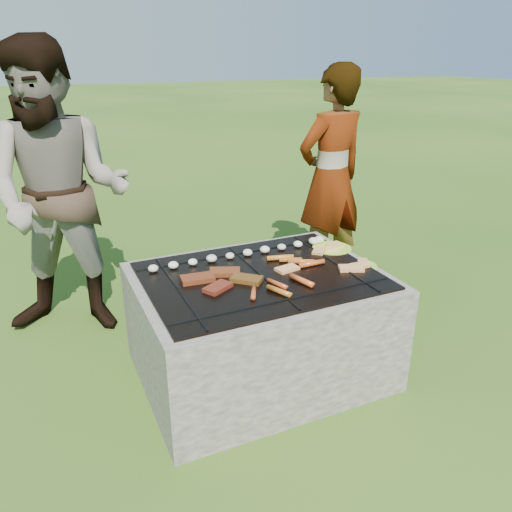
{
  "coord_description": "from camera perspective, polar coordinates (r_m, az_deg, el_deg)",
  "views": [
    {
      "loc": [
        -1.02,
        -2.2,
        1.71
      ],
      "look_at": [
        0.0,
        0.05,
        0.7
      ],
      "focal_mm": 35.0,
      "sensor_mm": 36.0,
      "label": 1
    }
  ],
  "objects": [
    {
      "name": "plate_far",
      "position": [
        3.05,
        8.68,
        0.87
      ],
      "size": [
        0.29,
        0.29,
        0.03
      ],
      "color": "#F6EF3A",
      "rests_on": "fire_pit"
    },
    {
      "name": "pork_slabs",
      "position": [
        2.59,
        -4.09,
        -2.58
      ],
      "size": [
        0.41,
        0.3,
        0.02
      ],
      "color": "#9D401C",
      "rests_on": "fire_pit"
    },
    {
      "name": "cook",
      "position": [
        3.87,
        8.56,
        8.78
      ],
      "size": [
        0.66,
        0.49,
        1.65
      ],
      "primitive_type": "imported",
      "rotation": [
        0.0,
        0.0,
        3.31
      ],
      "color": "gray",
      "rests_on": "ground"
    },
    {
      "name": "sausages",
      "position": [
        2.66,
        3.9,
        -1.84
      ],
      "size": [
        0.56,
        0.48,
        0.03
      ],
      "color": "orange",
      "rests_on": "fire_pit"
    },
    {
      "name": "bystander",
      "position": [
        3.27,
        -21.46,
        6.47
      ],
      "size": [
        1.08,
        0.99,
        1.81
      ],
      "primitive_type": "imported",
      "rotation": [
        0.0,
        0.0,
        -0.42
      ],
      "color": "gray",
      "rests_on": "ground"
    },
    {
      "name": "mushrooms",
      "position": [
        2.91,
        -0.41,
        0.51
      ],
      "size": [
        1.1,
        0.07,
        0.04
      ],
      "color": "beige",
      "rests_on": "fire_pit"
    },
    {
      "name": "fire_pit",
      "position": [
        2.81,
        0.43,
        -8.27
      ],
      "size": [
        1.3,
        1.0,
        0.62
      ],
      "color": "#9E978C",
      "rests_on": "ground"
    },
    {
      "name": "plate_near",
      "position": [
        2.83,
        11.83,
        -1.09
      ],
      "size": [
        0.2,
        0.2,
        0.03
      ],
      "color": "#FFEC3C",
      "rests_on": "fire_pit"
    },
    {
      "name": "lawn",
      "position": [
        2.96,
        0.41,
        -12.97
      ],
      "size": [
        60.0,
        60.0,
        0.0
      ],
      "primitive_type": "plane",
      "color": "#254C13",
      "rests_on": "ground"
    },
    {
      "name": "bread_on_grate",
      "position": [
        2.8,
        7.5,
        -0.87
      ],
      "size": [
        0.46,
        0.43,
        0.02
      ],
      "color": "#ECBB79",
      "rests_on": "fire_pit"
    }
  ]
}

